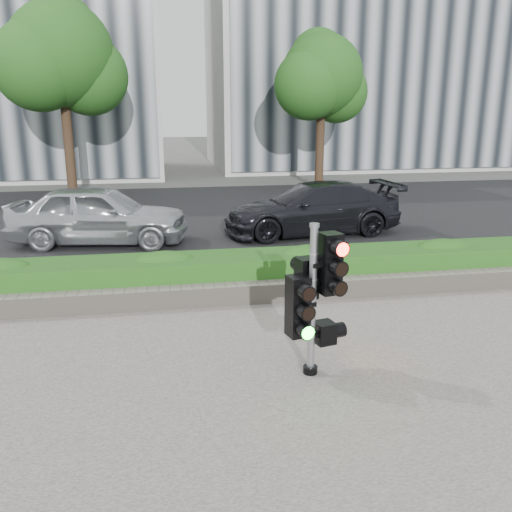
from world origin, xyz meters
TOP-DOWN VIEW (x-y plane):
  - ground at (0.00, 0.00)m, footprint 120.00×120.00m
  - sidewalk at (0.00, -2.50)m, footprint 16.00×11.00m
  - road at (0.00, 10.00)m, footprint 60.00×13.00m
  - curb at (0.00, 3.15)m, footprint 60.00×0.25m
  - stone_wall at (0.00, 1.90)m, footprint 12.00×0.32m
  - hedge at (0.00, 2.55)m, footprint 12.00×1.00m
  - building_right at (11.00, 25.00)m, footprint 18.00×10.00m
  - tree_left at (-4.52, 14.56)m, footprint 4.61×4.03m
  - tree_right at (5.48, 15.55)m, footprint 4.10×3.58m
  - traffic_signal at (0.60, -0.81)m, footprint 0.71×0.58m
  - car_silver at (-2.74, 6.76)m, footprint 4.58×2.43m
  - car_dark at (2.78, 6.96)m, footprint 4.91×2.36m

SIDE VIEW (x-z plane):
  - ground at x=0.00m, z-range 0.00..0.00m
  - road at x=0.00m, z-range 0.00..0.02m
  - sidewalk at x=0.00m, z-range 0.00..0.03m
  - curb at x=0.00m, z-range 0.00..0.12m
  - stone_wall at x=0.00m, z-range 0.03..0.37m
  - hedge at x=0.00m, z-range 0.03..0.71m
  - car_dark at x=2.78m, z-range 0.02..1.40m
  - car_silver at x=-2.74m, z-range 0.02..1.50m
  - traffic_signal at x=0.60m, z-range 0.13..2.09m
  - tree_right at x=5.48m, z-range 1.22..7.75m
  - tree_left at x=-4.52m, z-range 1.37..8.72m
  - building_right at x=11.00m, z-range 0.00..12.00m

